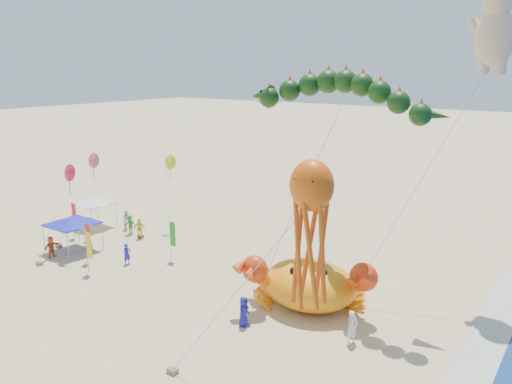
# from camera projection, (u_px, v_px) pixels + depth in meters

# --- Properties ---
(ground) EXTENTS (320.00, 320.00, 0.00)m
(ground) POSITION_uv_depth(u_px,v_px,m) (264.00, 306.00, 30.50)
(ground) COLOR #D1B784
(ground) RESTS_ON ground
(foam_strip) EXTENTS (320.00, 320.00, 0.00)m
(foam_strip) POSITION_uv_depth(u_px,v_px,m) (471.00, 373.00, 23.76)
(foam_strip) COLOR silver
(foam_strip) RESTS_ON ground
(crab_inflatable) EXTENTS (7.95, 6.87, 3.48)m
(crab_inflatable) POSITION_uv_depth(u_px,v_px,m) (308.00, 283.00, 30.08)
(crab_inflatable) COLOR orange
(crab_inflatable) RESTS_ON ground
(dragon_kite) EXTENTS (12.09, 4.27, 13.64)m
(dragon_kite) POSITION_uv_depth(u_px,v_px,m) (337.00, 100.00, 29.38)
(dragon_kite) COLOR black
(dragon_kite) RESTS_ON ground
(cherub_kite) EXTENTS (6.75, 8.51, 18.90)m
(cherub_kite) POSITION_uv_depth(u_px,v_px,m) (495.00, 27.00, 29.15)
(cherub_kite) COLOR #F9C598
(cherub_kite) RESTS_ON ground
(octopus_kite) EXTENTS (7.38, 2.84, 10.74)m
(octopus_kite) POSITION_uv_depth(u_px,v_px,m) (310.00, 223.00, 19.78)
(octopus_kite) COLOR #E2520B
(octopus_kite) RESTS_ON ground
(canopy_blue) EXTENTS (3.73, 3.73, 2.71)m
(canopy_blue) POSITION_uv_depth(u_px,v_px,m) (72.00, 221.00, 39.17)
(canopy_blue) COLOR gray
(canopy_blue) RESTS_ON ground
(canopy_white) EXTENTS (3.24, 3.24, 2.71)m
(canopy_white) POSITION_uv_depth(u_px,v_px,m) (93.00, 201.00, 45.18)
(canopy_white) COLOR gray
(canopy_white) RESTS_ON ground
(feather_flags) EXTENTS (11.11, 5.20, 3.20)m
(feather_flags) POSITION_uv_depth(u_px,v_px,m) (105.00, 233.00, 37.83)
(feather_flags) COLOR gray
(feather_flags) RESTS_ON ground
(beachgoers) EXTENTS (25.59, 9.30, 1.88)m
(beachgoers) POSITION_uv_depth(u_px,v_px,m) (134.00, 245.00, 38.47)
(beachgoers) COLOR #1E1A9D
(beachgoers) RESTS_ON ground
(small_kites) EXTENTS (5.42, 12.54, 7.27)m
(small_kites) POSITION_uv_depth(u_px,v_px,m) (110.00, 173.00, 40.82)
(small_kites) COLOR #DA4868
(small_kites) RESTS_ON ground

